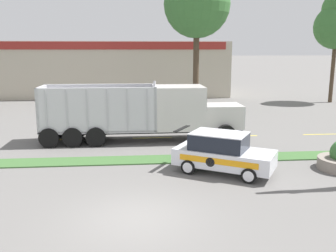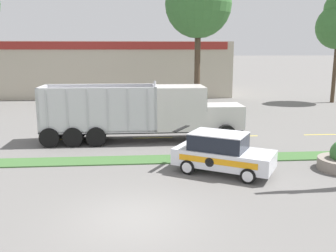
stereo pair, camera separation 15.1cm
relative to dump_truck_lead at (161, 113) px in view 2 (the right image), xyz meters
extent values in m
plane|color=slate|center=(-1.51, -10.43, -1.63)|extent=(600.00, 600.00, 0.00)
cube|color=#3D6633|center=(-1.51, -4.09, -1.60)|extent=(120.00, 1.40, 0.06)
cube|color=yellow|center=(-5.86, 0.61, -1.62)|extent=(2.40, 0.14, 0.01)
cube|color=yellow|center=(-0.46, 0.61, -1.62)|extent=(2.40, 0.14, 0.01)
cube|color=yellow|center=(4.94, 0.61, -1.62)|extent=(2.40, 0.14, 0.01)
cube|color=yellow|center=(10.34, 0.61, -1.62)|extent=(2.40, 0.14, 0.01)
cube|color=black|center=(-0.99, 0.00, -0.99)|extent=(11.65, 1.33, 0.18)
cube|color=silver|center=(3.69, 0.00, -0.22)|extent=(2.29, 1.98, 1.37)
cube|color=#B7B7BC|center=(4.86, 0.00, -0.22)|extent=(0.06, 1.69, 1.16)
cube|color=silver|center=(1.14, 0.00, 0.34)|extent=(2.81, 2.42, 2.49)
cube|color=black|center=(2.56, 0.00, 0.78)|extent=(0.04, 2.06, 1.12)
cylinder|color=silver|center=(-0.36, -0.78, 1.16)|extent=(0.14, 0.14, 1.62)
cube|color=silver|center=(-3.54, 0.00, -0.84)|extent=(6.56, 2.42, 0.12)
cube|color=silver|center=(-0.34, 0.00, 0.40)|extent=(0.16, 2.42, 2.49)
cube|color=silver|center=(-6.74, 0.00, 0.40)|extent=(0.16, 2.42, 2.49)
cube|color=silver|center=(-3.54, -1.13, 0.40)|extent=(6.56, 0.16, 2.49)
cube|color=silver|center=(-3.54, 1.13, 0.40)|extent=(6.56, 0.16, 2.49)
cube|color=#B2B2B7|center=(-6.27, -1.23, 0.40)|extent=(0.10, 0.04, 2.36)
cube|color=#B2B2B7|center=(-5.18, -1.23, 0.40)|extent=(0.10, 0.04, 2.36)
cube|color=#B2B2B7|center=(-4.09, -1.23, 0.40)|extent=(0.10, 0.04, 2.36)
cube|color=#B2B2B7|center=(-3.00, -1.23, 0.40)|extent=(0.10, 0.04, 2.36)
cube|color=#B2B2B7|center=(-1.90, -1.23, 0.40)|extent=(0.10, 0.04, 2.36)
cube|color=#B2B2B7|center=(-0.81, -1.23, 0.40)|extent=(0.10, 0.04, 2.36)
cylinder|color=black|center=(3.69, -1.19, -1.08)|extent=(1.09, 0.30, 1.09)
cylinder|color=black|center=(3.69, 1.19, -1.08)|extent=(1.09, 0.30, 1.09)
cylinder|color=black|center=(-6.22, -1.19, -1.08)|extent=(1.09, 0.30, 1.09)
cylinder|color=black|center=(-6.22, 1.19, -1.08)|extent=(1.09, 0.30, 1.09)
cylinder|color=black|center=(-4.95, -1.19, -1.08)|extent=(1.09, 0.30, 1.09)
cylinder|color=black|center=(-4.95, 1.19, -1.08)|extent=(1.09, 0.30, 1.09)
cylinder|color=black|center=(-3.67, -1.19, -1.08)|extent=(1.09, 0.30, 1.09)
cylinder|color=black|center=(-3.67, 1.19, -1.08)|extent=(1.09, 0.30, 1.09)
cube|color=silver|center=(2.38, -6.21, -0.95)|extent=(4.62, 3.79, 0.72)
cube|color=black|center=(2.16, -6.08, -0.24)|extent=(2.86, 2.61, 0.68)
cube|color=silver|center=(2.16, -6.08, 0.12)|extent=(2.86, 2.61, 0.04)
cube|color=black|center=(0.63, -5.17, 0.16)|extent=(0.94, 1.39, 0.03)
cube|color=orange|center=(1.90, -7.02, -0.87)|extent=(2.94, 1.75, 0.25)
cylinder|color=black|center=(1.62, -6.86, -0.95)|extent=(0.35, 0.21, 0.40)
cylinder|color=black|center=(3.06, -7.65, -1.31)|extent=(0.65, 0.50, 0.64)
cylinder|color=silver|center=(3.00, -7.74, -1.31)|extent=(0.39, 0.24, 0.45)
cylinder|color=black|center=(3.97, -6.11, -1.31)|extent=(0.65, 0.50, 0.64)
cylinder|color=silver|center=(4.03, -6.02, -1.31)|extent=(0.39, 0.24, 0.45)
cylinder|color=black|center=(0.78, -6.30, -1.31)|extent=(0.65, 0.50, 0.64)
cylinder|color=silver|center=(0.73, -6.39, -1.31)|extent=(0.39, 0.24, 0.45)
cylinder|color=black|center=(1.70, -4.76, -1.31)|extent=(0.65, 0.50, 0.64)
cylinder|color=silver|center=(1.75, -4.67, -1.31)|extent=(0.39, 0.24, 0.45)
cube|color=#BCB29E|center=(-5.09, 24.80, 1.44)|extent=(28.40, 12.00, 6.14)
cube|color=maroon|center=(-5.09, 18.75, 4.06)|extent=(26.98, 0.10, 0.80)
cylinder|color=#473828|center=(3.90, 10.98, 2.12)|extent=(0.51, 0.51, 7.49)
sphere|color=#386B33|center=(3.90, 10.98, 7.42)|extent=(5.64, 5.64, 5.64)
cylinder|color=#473828|center=(18.42, 14.64, 1.51)|extent=(0.39, 0.39, 6.28)
camera|label=1|loc=(-1.48, -21.67, 3.71)|focal=40.00mm
camera|label=2|loc=(-1.33, -21.68, 3.71)|focal=40.00mm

